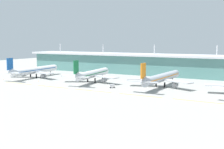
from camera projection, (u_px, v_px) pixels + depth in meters
ground_plane at (98, 91)px, 192.73m from camera, size 600.00×600.00×0.00m
terminal_building at (156, 64)px, 282.05m from camera, size 288.00×34.00×28.69m
airliner_nearest at (34, 70)px, 260.80m from camera, size 48.61×68.10×18.90m
airliner_near_middle at (92, 74)px, 231.93m from camera, size 48.28×61.85×18.90m
airliner_far_middle at (161, 78)px, 208.47m from camera, size 48.79×70.18×18.90m
taxiway_stripe_west at (18, 83)px, 226.39m from camera, size 28.00×0.70×0.04m
taxiway_stripe_mid_west at (52, 87)px, 209.70m from camera, size 28.00×0.70×0.04m
taxiway_stripe_centre at (92, 91)px, 193.01m from camera, size 28.00×0.70×0.04m
taxiway_stripe_mid_east at (140, 96)px, 176.32m from camera, size 28.00×0.70×0.04m
taxiway_stripe_east at (198, 101)px, 159.63m from camera, size 28.00×0.70×0.04m
baggage_cart at (112, 86)px, 204.39m from camera, size 3.87×3.76×2.48m
safety_cone_left_wingtip at (4, 79)px, 249.20m from camera, size 0.56×0.56×0.70m
safety_cone_nose_front at (38, 81)px, 236.78m from camera, size 0.56×0.56×0.70m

